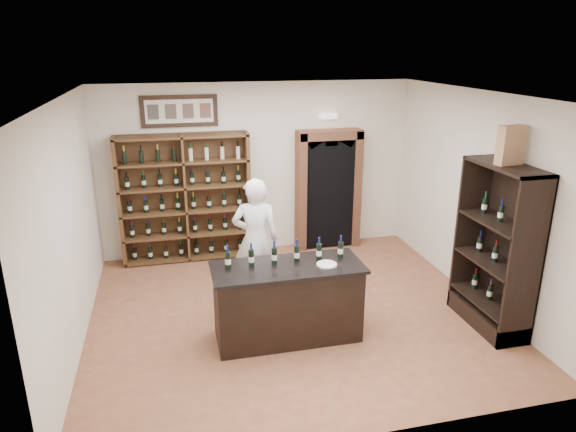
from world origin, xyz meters
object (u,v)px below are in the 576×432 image
Objects in this scene: counter_bottle_0 at (228,260)px; wine_crate at (511,145)px; tasting_counter at (288,303)px; side_cabinet at (495,272)px; shopkeeper at (256,240)px; wine_shelf at (185,198)px.

wine_crate is at bearing -6.65° from counter_bottle_0.
tasting_counter is 2.75m from side_cabinet.
tasting_counter is 3.96× the size of wine_crate.
side_cabinet is 1.20× the size of shopkeeper.
side_cabinet is at bearing -20.90° from wine_crate.
side_cabinet is at bearing -6.69° from counter_bottle_0.
shopkeeper is at bearing 153.38° from side_cabinet.
wine_crate is (2.70, -0.29, 1.94)m from tasting_counter.
wine_crate is at bearing 166.54° from shopkeeper.
tasting_counter is 1.26m from shopkeeper.
shopkeeper is 3.87× the size of wine_crate.
wine_crate is (-0.02, 0.01, 1.68)m from side_cabinet.
shopkeeper reaches higher than tasting_counter.
wine_shelf is 5.16m from wine_crate.
shopkeeper is at bearing 99.59° from tasting_counter.
tasting_counter is 3.34m from wine_crate.
counter_bottle_0 is 0.14× the size of side_cabinet.
counter_bottle_0 is 0.16× the size of shopkeeper.
wine_shelf is at bearing 139.79° from side_cabinet.
wine_crate reaches higher than shopkeeper.
counter_bottle_0 is at bearing 171.77° from tasting_counter.
counter_bottle_0 is (0.38, -2.83, 0.01)m from wine_shelf.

